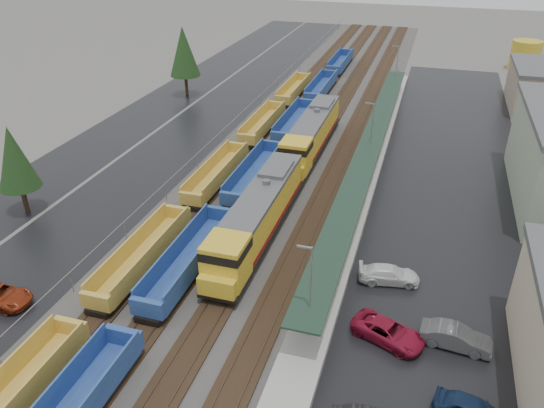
{
  "coord_description": "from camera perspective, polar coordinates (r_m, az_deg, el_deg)",
  "views": [
    {
      "loc": [
        15.19,
        -7.27,
        26.36
      ],
      "look_at": [
        2.28,
        35.06,
        2.0
      ],
      "focal_mm": 35.0,
      "sensor_mm": 36.0,
      "label": 1
    }
  ],
  "objects": [
    {
      "name": "east_commuter_lot",
      "position": [
        63.15,
        18.82,
        2.54
      ],
      "size": [
        16.0,
        100.0,
        0.02
      ],
      "primitive_type": "cube",
      "color": "black",
      "rests_on": "ground"
    },
    {
      "name": "chainlink_fence",
      "position": [
        74.43,
        -3.47,
        9.36
      ],
      "size": [
        0.08,
        160.04,
        2.02
      ],
      "color": "gray",
      "rests_on": "ground"
    },
    {
      "name": "locomotive_trail",
      "position": [
        65.52,
        4.21,
        7.43
      ],
      "size": [
        3.21,
        21.14,
        4.79
      ],
      "color": "black",
      "rests_on": "ground"
    },
    {
      "name": "tree_west_far",
      "position": [
        88.31,
        -9.47,
        15.88
      ],
      "size": [
        4.84,
        4.84,
        11.0
      ],
      "color": "#332316",
      "rests_on": "ground"
    },
    {
      "name": "station_platform",
      "position": [
        63.0,
        10.34,
        4.34
      ],
      "size": [
        3.0,
        80.0,
        8.0
      ],
      "color": "#9E9B93",
      "rests_on": "ground"
    },
    {
      "name": "west_parking_lot",
      "position": [
        78.3,
        -6.87,
        8.96
      ],
      "size": [
        10.0,
        160.0,
        0.02
      ],
      "primitive_type": "cube",
      "color": "black",
      "rests_on": "ground"
    },
    {
      "name": "ballast_strip",
      "position": [
        73.81,
        4.0,
        7.87
      ],
      "size": [
        20.0,
        160.0,
        0.08
      ],
      "primitive_type": "cube",
      "color": "#302D2B",
      "rests_on": "ground"
    },
    {
      "name": "west_road",
      "position": [
        82.67,
        -13.34,
        9.47
      ],
      "size": [
        9.0,
        160.0,
        0.02
      ],
      "primitive_type": "cube",
      "color": "black",
      "rests_on": "ground"
    },
    {
      "name": "parked_car_east_b",
      "position": [
        38.85,
        12.37,
        -13.3
      ],
      "size": [
        4.16,
        5.68,
        1.44
      ],
      "primitive_type": "imported",
      "rotation": [
        0.0,
        0.0,
        1.18
      ],
      "color": "maroon",
      "rests_on": "ground"
    },
    {
      "name": "well_string_blue",
      "position": [
        58.49,
        -1.84,
        3.31
      ],
      "size": [
        2.65,
        117.91,
        2.35
      ],
      "color": "navy",
      "rests_on": "ground"
    },
    {
      "name": "tree_east",
      "position": [
        69.42,
        27.16,
        9.02
      ],
      "size": [
        4.4,
        4.4,
        10.0
      ],
      "color": "#332316",
      "rests_on": "ground"
    },
    {
      "name": "storage_tank",
      "position": [
        114.62,
        25.57,
        14.23
      ],
      "size": [
        5.41,
        5.41,
        5.41
      ],
      "primitive_type": "cylinder",
      "color": "gold",
      "rests_on": "ground"
    },
    {
      "name": "parked_car_east_e",
      "position": [
        39.55,
        19.15,
        -13.41
      ],
      "size": [
        2.11,
        4.94,
        1.58
      ],
      "primitive_type": "imported",
      "rotation": [
        0.0,
        0.0,
        1.48
      ],
      "color": "#4F5153",
      "rests_on": "ground"
    },
    {
      "name": "tree_west_near",
      "position": [
        56.51,
        -26.0,
        4.5
      ],
      "size": [
        3.96,
        3.96,
        9.0
      ],
      "color": "#332316",
      "rests_on": "ground"
    },
    {
      "name": "well_string_yellow",
      "position": [
        52.15,
        -9.35,
        -0.53
      ],
      "size": [
        2.49,
        97.04,
        2.2
      ],
      "color": "#AA9A2F",
      "rests_on": "ground"
    },
    {
      "name": "parked_car_east_c",
      "position": [
        44.22,
        12.48,
        -7.42
      ],
      "size": [
        2.84,
        5.17,
        1.42
      ],
      "primitive_type": "imported",
      "rotation": [
        0.0,
        0.0,
        1.75
      ],
      "color": "silver",
      "rests_on": "ground"
    },
    {
      "name": "trackbed",
      "position": [
        73.77,
        4.0,
        7.96
      ],
      "size": [
        14.6,
        160.0,
        0.22
      ],
      "color": "black",
      "rests_on": "ground"
    },
    {
      "name": "locomotive_lead",
      "position": [
        47.23,
        -1.64,
        -1.48
      ],
      "size": [
        3.21,
        21.14,
        4.79
      ],
      "color": "black",
      "rests_on": "ground"
    }
  ]
}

